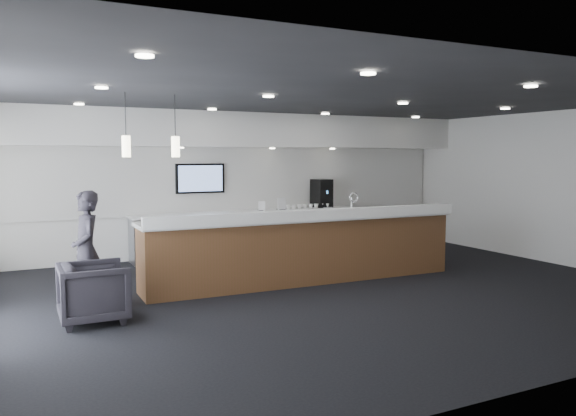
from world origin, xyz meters
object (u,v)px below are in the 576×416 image
coffee_machine (322,193)px  armchair (94,292)px  service_counter (304,248)px  lounge_guest (86,251)px

coffee_machine → armchair: size_ratio=0.76×
service_counter → coffee_machine: (1.99, 2.89, 0.69)m
armchair → lounge_guest: (-0.00, 0.61, 0.44)m
service_counter → armchair: size_ratio=6.56×
service_counter → lounge_guest: (-3.50, -0.24, 0.25)m
service_counter → armchair: (-3.50, -0.85, -0.19)m
service_counter → armchair: 3.60m
armchair → service_counter: bearing=-76.0°
coffee_machine → armchair: 6.70m
service_counter → coffee_machine: size_ratio=8.66×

